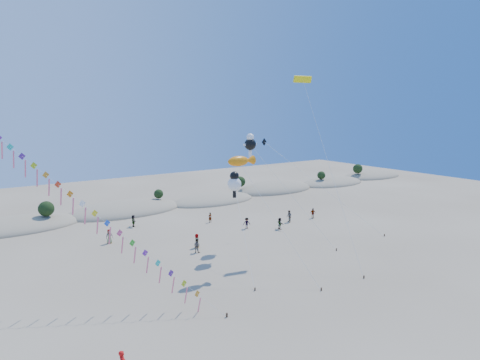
% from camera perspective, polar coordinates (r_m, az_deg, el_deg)
% --- Properties ---
extents(ground, '(160.00, 160.00, 0.00)m').
position_cam_1_polar(ground, '(31.94, 12.53, -20.98)').
color(ground, '#806F58').
rests_on(ground, ground).
extents(dune_ridge, '(145.30, 11.49, 5.57)m').
position_cam_1_polar(dune_ridge, '(69.08, -15.15, -4.15)').
color(dune_ridge, gray).
rests_on(dune_ridge, ground).
extents(kite_train, '(20.23, 22.00, 20.91)m').
position_cam_1_polar(kite_train, '(37.59, -25.71, 0.35)').
color(kite_train, '#3F2D1E').
rests_on(kite_train, ground).
extents(fish_kite, '(4.00, 10.15, 11.74)m').
position_cam_1_polar(fish_kite, '(41.35, 0.18, 2.71)').
color(fish_kite, '#3F2D1E').
rests_on(fish_kite, ground).
extents(cartoon_kite_low, '(4.84, 10.31, 9.58)m').
position_cam_1_polar(cartoon_kite_low, '(45.27, -0.80, -0.35)').
color(cartoon_kite_low, '#3F2D1E').
rests_on(cartoon_kite_low, ground).
extents(cartoon_kite_high, '(6.96, 10.11, 13.58)m').
position_cam_1_polar(cartoon_kite_high, '(49.76, 1.49, 5.26)').
color(cartoon_kite_high, '#3F2D1E').
rests_on(cartoon_kite_high, ground).
extents(parafoil_kite, '(4.07, 13.09, 20.46)m').
position_cam_1_polar(parafoil_kite, '(49.71, 9.02, 13.55)').
color(parafoil_kite, '#3F2D1E').
rests_on(parafoil_kite, ground).
extents(dark_kite, '(11.67, 11.95, 12.71)m').
position_cam_1_polar(dark_kite, '(54.40, 8.18, 1.70)').
color(dark_kite, '#3F2D1E').
rests_on(dark_kite, ground).
extents(beachgoers, '(30.44, 15.87, 1.79)m').
position_cam_1_polar(beachgoers, '(55.23, -2.98, -6.49)').
color(beachgoers, slate).
rests_on(beachgoers, ground).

